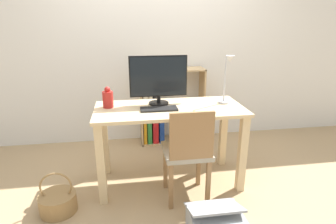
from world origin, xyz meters
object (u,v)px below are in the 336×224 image
object	(u,v)px
vase	(108,99)
desk_lamp	(227,75)
keyboard	(159,109)
chair	(188,151)
basket	(58,202)
monitor	(158,78)
bookshelf	(160,112)
storage_box	(215,223)

from	to	relation	value
vase	desk_lamp	xyz separation A→B (m)	(1.10, -0.09, 0.20)
keyboard	chair	bearing A→B (deg)	-52.87
desk_lamp	basket	size ratio (longest dim) A/B	1.27
monitor	vase	distance (m)	0.51
vase	bookshelf	size ratio (longest dim) A/B	0.20
monitor	chair	distance (m)	0.74
chair	basket	bearing A→B (deg)	169.86
chair	bookshelf	distance (m)	1.31
keyboard	basket	world-z (taller)	keyboard
desk_lamp	storage_box	bearing A→B (deg)	-111.78
chair	monitor	bearing A→B (deg)	102.71
keyboard	storage_box	xyz separation A→B (m)	(0.33, -0.74, -0.68)
monitor	desk_lamp	size ratio (longest dim) A/B	1.16
basket	storage_box	xyz separation A→B (m)	(1.23, -0.47, 0.01)
bookshelf	desk_lamp	bearing A→B (deg)	-62.51
chair	basket	xyz separation A→B (m)	(-1.11, 0.01, -0.40)
vase	chair	bearing A→B (deg)	-32.49
desk_lamp	basket	distance (m)	1.86
monitor	storage_box	size ratio (longest dim) A/B	1.37
bookshelf	chair	bearing A→B (deg)	-87.02
desk_lamp	basket	xyz separation A→B (m)	(-1.55, -0.33, -0.97)
monitor	bookshelf	distance (m)	1.05
vase	chair	size ratio (longest dim) A/B	0.22
desk_lamp	chair	world-z (taller)	desk_lamp
monitor	vase	size ratio (longest dim) A/B	2.77
chair	bookshelf	bearing A→B (deg)	83.25
vase	desk_lamp	world-z (taller)	desk_lamp
monitor	desk_lamp	xyz separation A→B (m)	(0.63, -0.13, 0.04)
keyboard	chair	xyz separation A→B (m)	(0.21, -0.28, -0.30)
chair	desk_lamp	bearing A→B (deg)	27.99
keyboard	storage_box	bearing A→B (deg)	-66.07
bookshelf	storage_box	world-z (taller)	bookshelf
storage_box	desk_lamp	bearing A→B (deg)	68.22
monitor	bookshelf	bearing A→B (deg)	81.68
bookshelf	storage_box	bearing A→B (deg)	-84.02
chair	storage_box	bearing A→B (deg)	-85.48
desk_lamp	storage_box	size ratio (longest dim) A/B	1.18
desk_lamp	keyboard	bearing A→B (deg)	-174.85
desk_lamp	bookshelf	bearing A→B (deg)	117.49
storage_box	vase	bearing A→B (deg)	131.51
keyboard	chair	world-z (taller)	chair
storage_box	keyboard	bearing A→B (deg)	113.93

